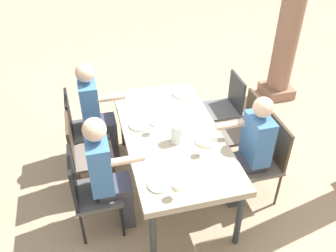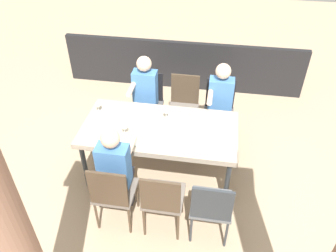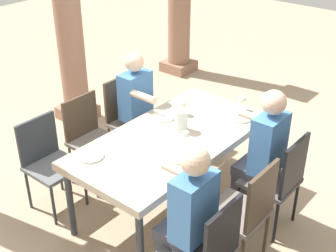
% 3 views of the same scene
% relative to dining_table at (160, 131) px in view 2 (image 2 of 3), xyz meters
% --- Properties ---
extents(ground_plane, '(16.00, 16.00, 0.00)m').
position_rel_dining_table_xyz_m(ground_plane, '(0.00, 0.00, -0.71)').
color(ground_plane, tan).
extents(dining_table, '(1.94, 0.98, 0.77)m').
position_rel_dining_table_xyz_m(dining_table, '(0.00, 0.00, 0.00)').
color(dining_table, tan).
rests_on(dining_table, ground).
extents(chair_west_north, '(0.44, 0.44, 0.90)m').
position_rel_dining_table_xyz_m(chair_west_north, '(-0.72, 0.91, -0.19)').
color(chair_west_north, '#5B5E61').
rests_on(chair_west_north, ground).
extents(chair_west_south, '(0.44, 0.44, 0.93)m').
position_rel_dining_table_xyz_m(chair_west_south, '(-0.72, -0.92, -0.18)').
color(chair_west_south, '#4F4F50').
rests_on(chair_west_south, ground).
extents(chair_mid_north, '(0.44, 0.44, 0.93)m').
position_rel_dining_table_xyz_m(chair_mid_north, '(-0.20, 0.91, -0.17)').
color(chair_mid_north, '#6A6158').
rests_on(chair_mid_north, ground).
extents(chair_mid_south, '(0.44, 0.44, 0.96)m').
position_rel_dining_table_xyz_m(chair_mid_south, '(-0.20, -0.92, -0.16)').
color(chair_mid_south, '#6A6158').
rests_on(chair_mid_south, ground).
extents(chair_east_north, '(0.44, 0.44, 0.95)m').
position_rel_dining_table_xyz_m(chair_east_north, '(0.35, 0.91, -0.17)').
color(chair_east_north, '#6A6158').
rests_on(chair_east_north, ground).
extents(chair_east_south, '(0.44, 0.44, 0.95)m').
position_rel_dining_table_xyz_m(chair_east_south, '(0.35, -0.92, -0.17)').
color(chair_east_south, '#4F4F50').
rests_on(chair_east_south, ground).
extents(diner_woman_green, '(0.34, 0.49, 1.29)m').
position_rel_dining_table_xyz_m(diner_woman_green, '(0.35, 0.72, -0.02)').
color(diner_woman_green, '#3F3F4C').
rests_on(diner_woman_green, ground).
extents(diner_man_white, '(0.34, 0.49, 1.33)m').
position_rel_dining_table_xyz_m(diner_man_white, '(0.35, -0.71, 0.00)').
color(diner_man_white, '#3F3F4C').
rests_on(diner_man_white, ground).
extents(diner_guest_third, '(0.35, 0.49, 1.30)m').
position_rel_dining_table_xyz_m(diner_guest_third, '(-0.72, -0.72, -0.01)').
color(diner_guest_third, '#3F3F4C').
rests_on(diner_guest_third, ground).
extents(stone_column_centre, '(0.43, 0.43, 2.74)m').
position_rel_dining_table_xyz_m(stone_column_centre, '(0.62, 2.11, 0.63)').
color(stone_column_centre, '#936B56').
rests_on(stone_column_centre, ground).
extents(patio_railing, '(4.34, 0.10, 0.90)m').
position_rel_dining_table_xyz_m(patio_railing, '(0.00, -2.28, -0.26)').
color(patio_railing, black).
rests_on(patio_railing, ground).
extents(plate_0, '(0.22, 0.22, 0.02)m').
position_rel_dining_table_xyz_m(plate_0, '(-0.70, 0.31, 0.07)').
color(plate_0, white).
rests_on(plate_0, dining_table).
extents(fork_0, '(0.02, 0.17, 0.01)m').
position_rel_dining_table_xyz_m(fork_0, '(-0.85, 0.31, 0.07)').
color(fork_0, silver).
rests_on(fork_0, dining_table).
extents(spoon_0, '(0.03, 0.17, 0.01)m').
position_rel_dining_table_xyz_m(spoon_0, '(-0.55, 0.31, 0.07)').
color(spoon_0, silver).
rests_on(spoon_0, dining_table).
extents(plate_1, '(0.25, 0.25, 0.02)m').
position_rel_dining_table_xyz_m(plate_1, '(-0.22, -0.29, 0.07)').
color(plate_1, silver).
rests_on(plate_1, dining_table).
extents(wine_glass_1, '(0.07, 0.07, 0.15)m').
position_rel_dining_table_xyz_m(wine_glass_1, '(-0.05, -0.19, 0.17)').
color(wine_glass_1, white).
rests_on(wine_glass_1, dining_table).
extents(fork_1, '(0.03, 0.17, 0.01)m').
position_rel_dining_table_xyz_m(fork_1, '(-0.37, -0.29, 0.07)').
color(fork_1, silver).
rests_on(fork_1, dining_table).
extents(spoon_1, '(0.02, 0.17, 0.01)m').
position_rel_dining_table_xyz_m(spoon_1, '(-0.07, -0.29, 0.07)').
color(spoon_1, silver).
rests_on(spoon_1, dining_table).
extents(plate_2, '(0.23, 0.23, 0.02)m').
position_rel_dining_table_xyz_m(plate_2, '(0.22, 0.29, 0.07)').
color(plate_2, white).
rests_on(plate_2, dining_table).
extents(wine_glass_2, '(0.08, 0.08, 0.15)m').
position_rel_dining_table_xyz_m(wine_glass_2, '(0.39, 0.19, 0.17)').
color(wine_glass_2, white).
rests_on(wine_glass_2, dining_table).
extents(fork_2, '(0.02, 0.17, 0.01)m').
position_rel_dining_table_xyz_m(fork_2, '(0.07, 0.29, 0.07)').
color(fork_2, silver).
rests_on(fork_2, dining_table).
extents(spoon_2, '(0.03, 0.17, 0.01)m').
position_rel_dining_table_xyz_m(spoon_2, '(0.37, 0.29, 0.07)').
color(spoon_2, silver).
rests_on(spoon_2, dining_table).
extents(plate_3, '(0.21, 0.21, 0.02)m').
position_rel_dining_table_xyz_m(plate_3, '(0.69, -0.30, 0.07)').
color(plate_3, white).
rests_on(plate_3, dining_table).
extents(wine_glass_3, '(0.08, 0.08, 0.15)m').
position_rel_dining_table_xyz_m(wine_glass_3, '(0.85, -0.20, 0.17)').
color(wine_glass_3, white).
rests_on(wine_glass_3, dining_table).
extents(fork_3, '(0.03, 0.17, 0.01)m').
position_rel_dining_table_xyz_m(fork_3, '(0.54, -0.30, 0.07)').
color(fork_3, silver).
rests_on(fork_3, dining_table).
extents(spoon_3, '(0.03, 0.17, 0.01)m').
position_rel_dining_table_xyz_m(spoon_3, '(0.84, -0.30, 0.07)').
color(spoon_3, silver).
rests_on(spoon_3, dining_table).
extents(water_pitcher, '(0.12, 0.12, 0.20)m').
position_rel_dining_table_xyz_m(water_pitcher, '(0.14, 0.01, 0.15)').
color(water_pitcher, white).
rests_on(water_pitcher, dining_table).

